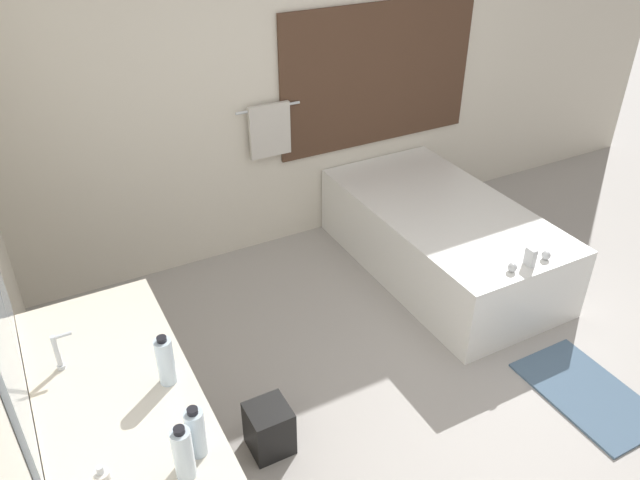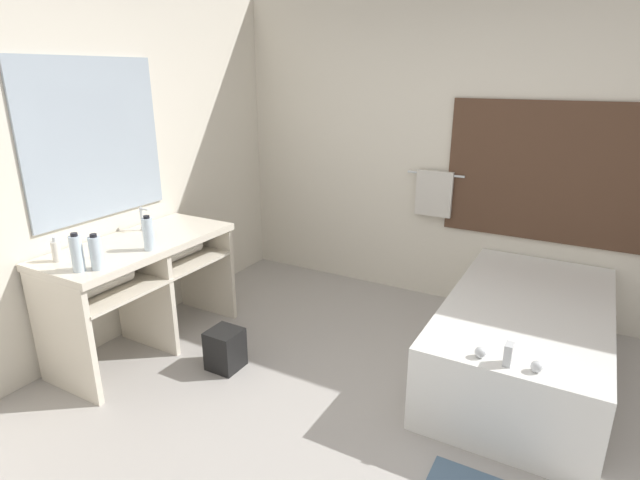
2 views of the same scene
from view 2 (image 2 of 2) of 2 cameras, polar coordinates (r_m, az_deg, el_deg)
ground_plane at (r=2.99m, az=4.35°, el=-22.99°), size 16.00×16.00×0.00m
wall_back_with_blinds at (r=4.41m, az=17.57°, el=9.42°), size 7.40×0.13×2.70m
wall_left_with_mirror at (r=3.80m, az=-27.38°, el=6.99°), size 0.08×7.40×2.70m
vanity_counter at (r=3.87m, az=-19.43°, el=-3.28°), size 0.63×1.38×0.84m
sink_faucet at (r=4.02m, az=-19.64°, el=2.24°), size 0.09×0.04×0.18m
bathtub at (r=3.71m, az=22.35°, el=-10.00°), size 1.00×1.89×0.66m
water_bottle_1 at (r=3.33m, az=-26.02°, el=-1.38°), size 0.07×0.07×0.24m
water_bottle_2 at (r=3.32m, az=-24.24°, el=-1.34°), size 0.07×0.07×0.23m
water_bottle_3 at (r=3.55m, az=-19.03°, el=0.67°), size 0.07×0.07×0.24m
soap_dispenser at (r=3.58m, az=-27.92°, el=-1.12°), size 0.06×0.06×0.16m
waste_bin at (r=3.64m, az=-10.78°, el=-12.14°), size 0.22×0.22×0.29m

